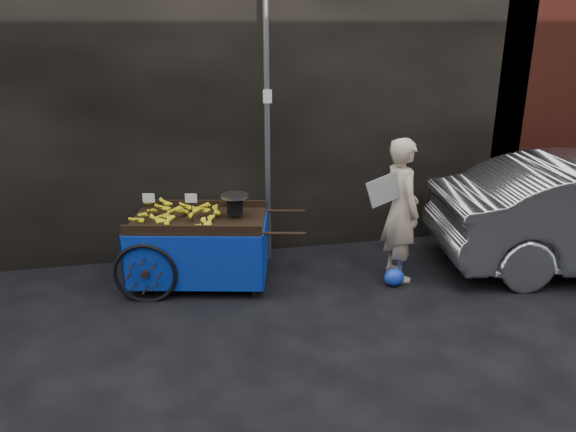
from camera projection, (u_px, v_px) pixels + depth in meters
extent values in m
plane|color=black|center=(264.00, 299.00, 7.19)|extent=(80.00, 80.00, 0.00)
cube|color=black|center=(168.00, 81.00, 8.56)|extent=(11.00, 2.00, 5.00)
cube|color=#591E14|center=(545.00, 73.00, 9.85)|extent=(3.00, 2.00, 5.00)
cylinder|color=slate|center=(267.00, 125.00, 7.79)|extent=(0.08, 0.08, 4.00)
cube|color=white|center=(267.00, 96.00, 7.61)|extent=(0.12, 0.02, 0.18)
cube|color=black|center=(198.00, 221.00, 7.40)|extent=(1.94, 1.45, 0.07)
cube|color=black|center=(204.00, 204.00, 7.86)|extent=(1.71, 0.43, 0.11)
cube|color=black|center=(191.00, 230.00, 6.89)|extent=(1.71, 0.43, 0.11)
cube|color=black|center=(254.00, 265.00, 7.12)|extent=(0.07, 0.07, 0.87)
cube|color=black|center=(258.00, 240.00, 7.95)|extent=(0.07, 0.07, 0.87)
cylinder|color=black|center=(284.00, 234.00, 6.98)|extent=(0.54, 0.16, 0.04)
cylinder|color=black|center=(285.00, 211.00, 7.80)|extent=(0.54, 0.16, 0.04)
torus|color=black|center=(145.00, 274.00, 7.01)|extent=(0.81, 0.23, 0.82)
torus|color=black|center=(166.00, 239.00, 8.12)|extent=(0.81, 0.23, 0.82)
cylinder|color=black|center=(156.00, 255.00, 7.57)|extent=(0.32, 1.20, 0.05)
cube|color=navy|center=(193.00, 264.00, 7.00)|extent=(1.74, 0.42, 0.74)
cube|color=navy|center=(206.00, 232.00, 8.05)|extent=(1.74, 0.42, 0.74)
cube|color=navy|center=(134.00, 247.00, 7.53)|extent=(0.27, 1.11, 0.74)
cube|color=navy|center=(265.00, 248.00, 7.51)|extent=(0.27, 1.11, 0.74)
cube|color=black|center=(235.00, 207.00, 7.38)|extent=(0.22, 0.19, 0.17)
cylinder|color=silver|center=(235.00, 196.00, 7.33)|extent=(0.44, 0.44, 0.03)
cube|color=white|center=(149.00, 198.00, 7.17)|extent=(0.15, 0.04, 0.12)
cube|color=white|center=(191.00, 198.00, 7.17)|extent=(0.15, 0.04, 0.12)
imported|color=beige|center=(401.00, 210.00, 7.51)|extent=(0.52, 0.75, 1.96)
cube|color=silver|center=(386.00, 189.00, 7.25)|extent=(0.59, 0.05, 0.50)
ellipsoid|color=blue|center=(394.00, 277.00, 7.52)|extent=(0.27, 0.22, 0.24)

